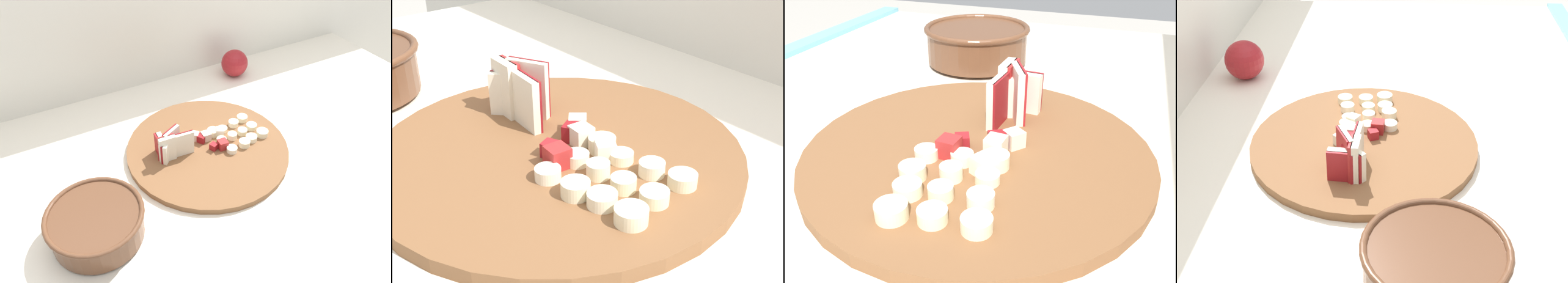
% 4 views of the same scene
% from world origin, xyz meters
% --- Properties ---
extents(tile_backsplash, '(2.40, 0.04, 1.46)m').
position_xyz_m(tile_backsplash, '(0.00, 0.44, 0.73)').
color(tile_backsplash, silver).
rests_on(tile_backsplash, ground).
extents(cutting_board, '(0.39, 0.39, 0.02)m').
position_xyz_m(cutting_board, '(-0.06, 0.07, 0.94)').
color(cutting_board, brown).
rests_on(cutting_board, tiled_countertop).
extents(apple_wedge_fan, '(0.09, 0.06, 0.07)m').
position_xyz_m(apple_wedge_fan, '(-0.16, 0.08, 0.97)').
color(apple_wedge_fan, '#A32323').
rests_on(apple_wedge_fan, cutting_board).
extents(apple_dice_pile, '(0.09, 0.08, 0.02)m').
position_xyz_m(apple_dice_pile, '(-0.05, 0.08, 0.96)').
color(apple_dice_pile, beige).
rests_on(apple_dice_pile, cutting_board).
extents(banana_slice_rows, '(0.14, 0.12, 0.02)m').
position_xyz_m(banana_slice_rows, '(0.03, 0.07, 0.95)').
color(banana_slice_rows, white).
rests_on(banana_slice_rows, cutting_board).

